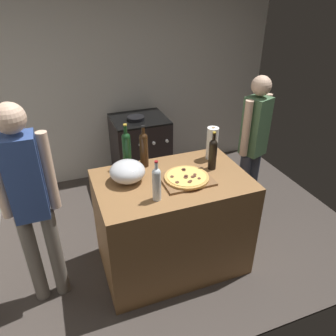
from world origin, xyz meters
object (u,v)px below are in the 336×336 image
paper_towel_roll (212,143)px  wine_bottle_green (157,183)px  wine_bottle_clear (213,153)px  stove (140,151)px  person_in_red (253,143)px  wine_bottle_amber (127,148)px  pizza (187,177)px  person_in_stripes (30,199)px  wine_bottle_dark (144,148)px  mixing_bowl (127,171)px

paper_towel_roll → wine_bottle_green: size_ratio=0.94×
paper_towel_roll → wine_bottle_clear: (-0.08, -0.17, 0.00)m
wine_bottle_clear → stove: 1.57m
person_in_red → wine_bottle_clear: bearing=-152.4°
wine_bottle_amber → paper_towel_roll: bearing=-8.7°
pizza → wine_bottle_amber: 0.57m
paper_towel_roll → person_in_stripes: bearing=-172.2°
person_in_red → paper_towel_roll: bearing=-163.9°
person_in_red → pizza: bearing=-154.5°
wine_bottle_amber → person_in_stripes: 0.86m
paper_towel_roll → wine_bottle_dark: wine_bottle_dark is taller
paper_towel_roll → wine_bottle_clear: 0.19m
paper_towel_roll → wine_bottle_clear: wine_bottle_clear is taller
paper_towel_roll → wine_bottle_amber: size_ratio=0.76×
stove → person_in_red: size_ratio=0.59×
stove → person_in_red: (0.88, -1.09, 0.45)m
pizza → wine_bottle_amber: bearing=134.4°
paper_towel_roll → wine_bottle_dark: bearing=173.1°
wine_bottle_clear → wine_bottle_green: wine_bottle_clear is taller
wine_bottle_clear → paper_towel_roll: bearing=64.3°
pizza → person_in_stripes: size_ratio=0.22×
wine_bottle_dark → person_in_stripes: bearing=-163.0°
wine_bottle_green → mixing_bowl: bearing=112.6°
wine_bottle_dark → stove: size_ratio=0.40×
pizza → stove: size_ratio=0.39×
mixing_bowl → person_in_stripes: size_ratio=0.17×
mixing_bowl → paper_towel_roll: size_ratio=0.95×
paper_towel_roll → person_in_stripes: person_in_stripes is taller
paper_towel_roll → stove: 1.43m
wine_bottle_amber → person_in_red: bearing=2.1°
person_in_red → wine_bottle_green: bearing=-153.8°
pizza → wine_bottle_dark: (-0.25, 0.35, 0.14)m
wine_bottle_dark → person_in_red: bearing=4.3°
pizza → stove: pizza is taller
wine_bottle_clear → wine_bottle_dark: bearing=154.8°
wine_bottle_dark → person_in_stripes: (-0.93, -0.28, -0.11)m
mixing_bowl → stove: size_ratio=0.31×
wine_bottle_clear → person_in_red: person_in_red is taller
stove → wine_bottle_amber: bearing=-110.5°
wine_bottle_dark → person_in_stripes: person_in_stripes is taller
wine_bottle_clear → wine_bottle_dark: size_ratio=0.91×
mixing_bowl → person_in_stripes: bearing=-172.9°
mixing_bowl → wine_bottle_clear: (0.72, -0.06, 0.06)m
paper_towel_roll → stove: bearing=104.4°
pizza → wine_bottle_green: wine_bottle_green is taller
wine_bottle_dark → wine_bottle_green: wine_bottle_dark is taller
mixing_bowl → wine_bottle_clear: bearing=-4.4°
stove → person_in_red: person_in_red is taller
paper_towel_roll → wine_bottle_green: bearing=-146.6°
pizza → paper_towel_roll: bearing=37.4°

